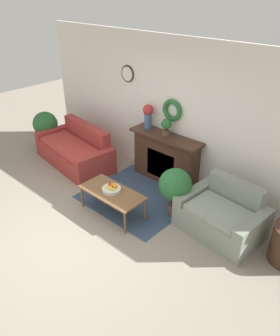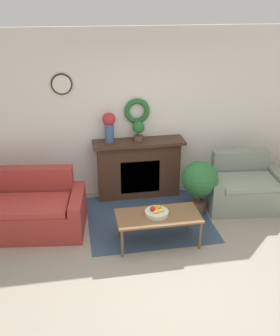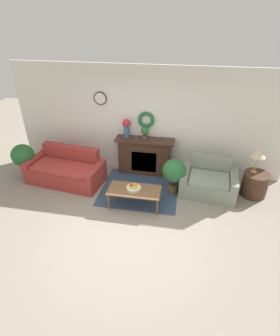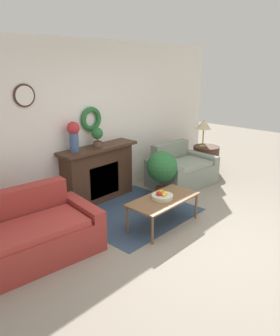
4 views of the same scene
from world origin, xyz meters
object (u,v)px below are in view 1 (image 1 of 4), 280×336
object	(u,v)px
couch_left	(76,151)
potted_plant_on_mantel	(166,126)
loveseat_right	(222,216)
potted_plant_floor_by_couch	(45,125)
coffee_table	(112,194)
vase_on_mantel_left	(148,115)
potted_plant_floor_by_loveseat	(175,186)
fruit_bowl	(112,189)
fireplace	(166,158)

from	to	relation	value
couch_left	potted_plant_on_mantel	xyz separation A→B (m)	(1.86, 0.72, 0.87)
loveseat_right	potted_plant_on_mantel	bearing A→B (deg)	165.26
potted_plant_on_mantel	potted_plant_floor_by_couch	bearing A→B (deg)	-167.39
coffee_table	vase_on_mantel_left	world-z (taller)	vase_on_mantel_left
couch_left	potted_plant_floor_by_loveseat	size ratio (longest dim) A/B	2.27
loveseat_right	potted_plant_floor_by_couch	world-z (taller)	potted_plant_floor_by_couch
potted_plant_floor_by_loveseat	couch_left	bearing A→B (deg)	179.41
vase_on_mantel_left	potted_plant_on_mantel	world-z (taller)	vase_on_mantel_left
loveseat_right	fruit_bowl	xyz separation A→B (m)	(-1.62, -0.82, 0.19)
vase_on_mantel_left	fruit_bowl	bearing A→B (deg)	-72.21
potted_plant_on_mantel	fireplace	bearing A→B (deg)	75.30
potted_plant_floor_by_couch	potted_plant_on_mantel	bearing A→B (deg)	12.61
couch_left	potted_plant_floor_by_loveseat	xyz separation A→B (m)	(2.67, -0.03, 0.27)
fruit_bowl	vase_on_mantel_left	world-z (taller)	vase_on_mantel_left
fireplace	coffee_table	world-z (taller)	fireplace
fireplace	coffee_table	bearing A→B (deg)	-89.34
potted_plant_floor_by_loveseat	fruit_bowl	bearing A→B (deg)	-140.83
couch_left	vase_on_mantel_left	world-z (taller)	vase_on_mantel_left
potted_plant_on_mantel	potted_plant_floor_by_couch	xyz separation A→B (m)	(-3.01, -0.67, -0.61)
coffee_table	potted_plant_on_mantel	size ratio (longest dim) A/B	3.47
couch_left	potted_plant_floor_by_couch	distance (m)	1.18
loveseat_right	potted_plant_floor_by_loveseat	bearing A→B (deg)	-163.29
fireplace	vase_on_mantel_left	size ratio (longest dim) A/B	3.08
potted_plant_on_mantel	loveseat_right	bearing A→B (deg)	-20.04
fireplace	potted_plant_floor_by_loveseat	distance (m)	1.11
loveseat_right	potted_plant_floor_by_loveseat	world-z (taller)	potted_plant_floor_by_loveseat
fruit_bowl	potted_plant_on_mantel	size ratio (longest dim) A/B	0.98
potted_plant_on_mantel	potted_plant_floor_by_loveseat	xyz separation A→B (m)	(0.81, -0.75, -0.60)
fireplace	couch_left	world-z (taller)	fireplace
fruit_bowl	potted_plant_floor_by_loveseat	world-z (taller)	potted_plant_floor_by_loveseat
loveseat_right	coffee_table	xyz separation A→B (m)	(-1.59, -0.84, 0.11)
loveseat_right	vase_on_mantel_left	size ratio (longest dim) A/B	2.77
potted_plant_on_mantel	fruit_bowl	bearing A→B (deg)	-90.11
fireplace	potted_plant_on_mantel	world-z (taller)	potted_plant_on_mantel
fruit_bowl	couch_left	bearing A→B (deg)	159.76
fireplace	couch_left	bearing A→B (deg)	-158.40
fireplace	fruit_bowl	world-z (taller)	fireplace
fireplace	vase_on_mantel_left	xyz separation A→B (m)	(-0.47, 0.01, 0.76)
loveseat_right	coffee_table	bearing A→B (deg)	-147.03
loveseat_right	coffee_table	size ratio (longest dim) A/B	1.18
coffee_table	fruit_bowl	distance (m)	0.09
potted_plant_floor_by_couch	potted_plant_floor_by_loveseat	size ratio (longest dim) A/B	1.00
couch_left	coffee_table	size ratio (longest dim) A/B	1.74
potted_plant_on_mantel	potted_plant_floor_by_couch	size ratio (longest dim) A/B	0.37
loveseat_right	potted_plant_floor_by_couch	bearing A→B (deg)	-173.64
coffee_table	potted_plant_floor_by_couch	world-z (taller)	potted_plant_floor_by_couch
couch_left	potted_plant_floor_by_loveseat	distance (m)	2.68
fruit_bowl	potted_plant_floor_by_couch	distance (m)	3.10
vase_on_mantel_left	potted_plant_floor_by_couch	world-z (taller)	vase_on_mantel_left
vase_on_mantel_left	potted_plant_on_mantel	bearing A→B (deg)	-2.48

